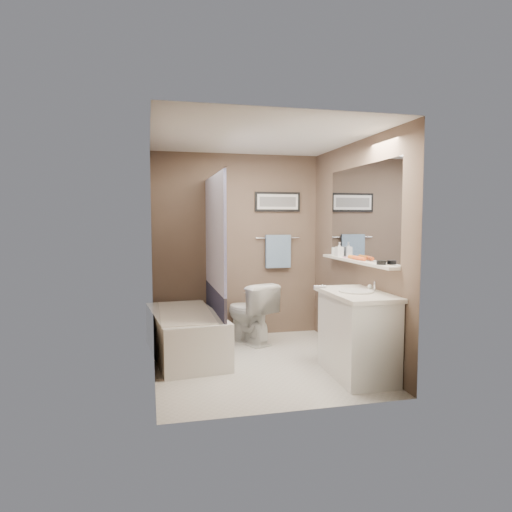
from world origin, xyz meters
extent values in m
plane|color=silver|center=(0.00, 0.00, 0.00)|extent=(2.50, 2.50, 0.00)
cube|color=silver|center=(0.00, 0.00, 2.38)|extent=(2.20, 2.50, 0.04)
cube|color=brown|center=(0.00, 1.23, 1.20)|extent=(2.20, 0.04, 2.40)
cube|color=brown|center=(0.00, -1.23, 1.20)|extent=(2.20, 0.04, 2.40)
cube|color=brown|center=(-1.08, 0.00, 1.20)|extent=(0.04, 2.50, 2.40)
cube|color=brown|center=(1.08, 0.00, 1.20)|extent=(0.04, 2.50, 2.40)
cube|color=beige|center=(-1.09, 0.50, 1.00)|extent=(0.02, 1.55, 2.00)
cylinder|color=silver|center=(-0.40, 0.50, 2.05)|extent=(0.02, 1.55, 0.02)
cube|color=white|center=(-0.40, 0.50, 1.40)|extent=(0.03, 1.45, 1.28)
cube|color=#272949|center=(-0.40, 0.50, 0.58)|extent=(0.03, 1.45, 0.36)
cube|color=silver|center=(1.09, -0.15, 1.62)|extent=(0.02, 1.60, 1.00)
cube|color=silver|center=(1.04, -0.15, 1.10)|extent=(0.12, 1.60, 0.03)
cylinder|color=silver|center=(0.55, 1.22, 1.30)|extent=(0.60, 0.02, 0.02)
cube|color=#9AC0E0|center=(0.55, 1.20, 1.12)|extent=(0.34, 0.05, 0.44)
cube|color=black|center=(0.55, 1.23, 1.78)|extent=(0.62, 0.02, 0.26)
cube|color=white|center=(0.55, 1.22, 1.78)|extent=(0.56, 0.00, 0.20)
cube|color=#595959|center=(0.55, 1.22, 1.78)|extent=(0.50, 0.00, 0.13)
cube|color=silver|center=(0.55, -1.24, 1.00)|extent=(0.80, 0.02, 2.00)
cylinder|color=silver|center=(0.22, -1.19, 1.00)|extent=(0.10, 0.02, 0.02)
cube|color=silver|center=(-0.75, 0.45, 0.25)|extent=(0.87, 1.57, 0.50)
cube|color=silver|center=(-0.75, 0.45, 0.50)|extent=(0.56, 1.36, 0.02)
imported|color=white|center=(0.08, 0.86, 0.38)|extent=(0.67, 0.86, 0.77)
cube|color=white|center=(0.85, -0.59, 0.40)|extent=(0.53, 0.92, 0.80)
cube|color=silver|center=(0.84, -0.59, 0.82)|extent=(0.54, 0.96, 0.04)
cylinder|color=silver|center=(0.83, -0.59, 0.85)|extent=(0.34, 0.34, 0.01)
cylinder|color=silver|center=(1.03, -0.59, 0.89)|extent=(0.02, 0.02, 0.10)
sphere|color=silver|center=(1.03, -0.49, 0.87)|extent=(0.05, 0.05, 0.05)
cylinder|color=black|center=(1.04, -0.70, 1.14)|extent=(0.09, 0.09, 0.04)
cylinder|color=#E75420|center=(1.04, -0.23, 1.14)|extent=(0.06, 0.22, 0.04)
cylinder|color=orange|center=(1.04, -0.11, 1.14)|extent=(0.06, 0.22, 0.04)
cube|color=pink|center=(1.04, 0.08, 1.12)|extent=(0.05, 0.16, 0.01)
cylinder|color=silver|center=(1.04, 0.42, 1.17)|extent=(0.08, 0.08, 0.10)
imported|color=#999999|center=(1.04, 0.29, 1.20)|extent=(0.08, 0.08, 0.17)
camera|label=1|loc=(-1.13, -4.66, 1.55)|focal=32.00mm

